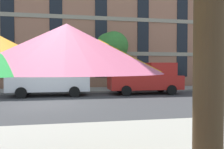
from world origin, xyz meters
TOP-DOWN VIEW (x-y plane):
  - ground_plane at (0.00, 0.00)m, footprint 120.00×120.00m
  - sidewalk_far at (0.00, 6.80)m, footprint 56.00×3.60m
  - apartment_building at (0.00, 14.99)m, footprint 36.10×12.08m
  - pickup_white at (-0.35, 3.70)m, footprint 5.10×2.12m
  - pickup_red at (6.64, 3.70)m, footprint 5.10×2.12m
  - street_tree_middle at (4.45, 6.52)m, footprint 2.71×2.64m

SIDE VIEW (x-z plane):
  - ground_plane at x=0.00m, z-range 0.00..0.00m
  - sidewalk_far at x=0.00m, z-range 0.00..0.12m
  - pickup_white at x=-0.35m, z-range -0.07..2.13m
  - pickup_red at x=6.64m, z-range -0.07..2.13m
  - street_tree_middle at x=4.45m, z-range 1.13..5.92m
  - apartment_building at x=0.00m, z-range 0.00..12.80m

